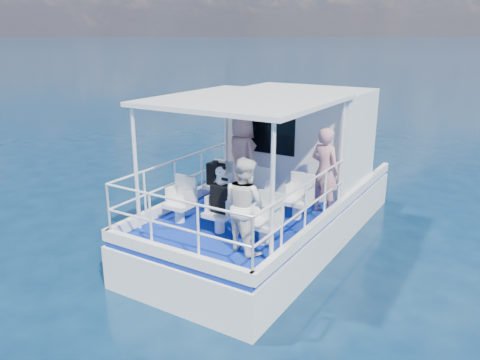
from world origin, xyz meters
The scene contains 20 objects.
ground centered at (0.00, 0.00, 0.00)m, with size 2000.00×2000.00×0.00m, color #08203E.
hull centered at (0.00, 1.00, 0.00)m, with size 3.00×7.00×1.60m, color white.
deck centered at (0.00, 1.00, 0.85)m, with size 2.90×6.90×0.10m, color navy.
cabin centered at (0.00, 2.30, 2.00)m, with size 2.85×2.00×2.20m, color white.
canopy centered at (0.00, -0.20, 3.14)m, with size 3.00×3.20×0.08m, color white.
canopy_posts centered at (0.00, -0.25, 2.00)m, with size 2.77×2.97×2.20m.
railings centered at (0.00, -0.58, 1.40)m, with size 2.84×3.59×1.00m, color white, non-canonical shape.
seat_port_fwd centered at (-0.90, 0.20, 1.09)m, with size 0.48×0.46×0.38m, color white.
seat_center_fwd centered at (0.00, 0.20, 1.09)m, with size 0.48×0.46×0.38m, color white.
seat_stbd_fwd centered at (0.90, 0.20, 1.09)m, with size 0.48×0.46×0.38m, color white.
seat_port_aft centered at (-0.90, -1.10, 1.09)m, with size 0.48×0.46×0.38m, color white.
seat_center_aft centered at (0.00, -1.10, 1.09)m, with size 0.48×0.46×0.38m, color white.
seat_stbd_aft centered at (0.90, -1.10, 1.09)m, with size 0.48×0.46×0.38m, color white.
passenger_port_fwd centered at (-0.74, 0.87, 1.78)m, with size 0.66×0.47×1.76m, color tan.
passenger_stbd_fwd centered at (1.20, 0.77, 1.75)m, with size 0.62×0.41×1.70m, color #CD848F.
passenger_stbd_aft centered at (0.75, -1.49, 1.68)m, with size 0.76×0.59×1.56m, color white.
backpack_port centered at (-0.93, 0.16, 1.51)m, with size 0.35×0.20×0.46m, color black.
backpack_center centered at (0.03, -1.09, 1.53)m, with size 0.33×0.19×0.50m, color black.
compact_camera centered at (-0.93, 0.15, 1.77)m, with size 0.11×0.06×0.06m, color black.
panda centered at (0.03, -1.07, 1.95)m, with size 0.22×0.19×0.34m, color white, non-canonical shape.
Camera 1 is at (4.33, -7.45, 4.26)m, focal length 35.00 mm.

